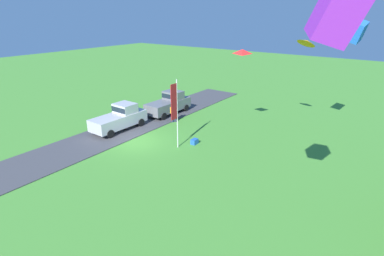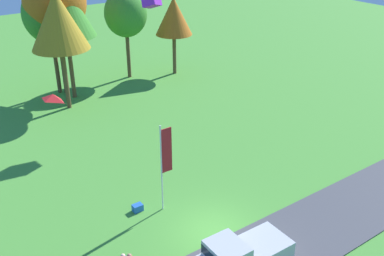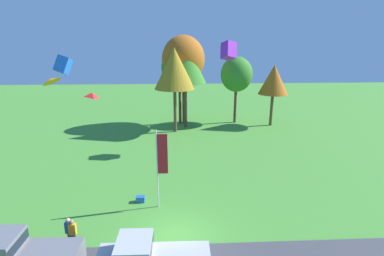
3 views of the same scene
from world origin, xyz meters
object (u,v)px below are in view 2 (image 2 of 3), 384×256
tree_right_of_center (64,7)px  tree_far_left (126,14)px  tree_left_of_center (58,21)px  kite_diamond_topmost (53,97)px  tree_center_back (174,16)px  tree_lone_near (55,2)px  flag_banner (165,157)px  tree_far_right (49,14)px  cooler_box (138,208)px

tree_right_of_center → tree_far_left: tree_right_of_center is taller
tree_left_of_center → kite_diamond_topmost: bearing=-111.3°
kite_diamond_topmost → tree_center_back: bearing=42.6°
tree_lone_near → tree_far_left: (6.70, 0.40, -1.90)m
tree_right_of_center → flag_banner: bearing=-96.3°
tree_far_left → tree_center_back: size_ratio=1.12×
tree_far_right → cooler_box: bearing=-98.3°
tree_far_right → cooler_box: size_ratio=17.12×
tree_far_right → kite_diamond_topmost: size_ratio=8.84×
tree_right_of_center → flag_banner: size_ratio=2.00×
flag_banner → kite_diamond_topmost: bearing=149.0°
tree_left_of_center → flag_banner: bearing=-92.7°
tree_left_of_center → tree_right_of_center: 2.42m
tree_far_left → kite_diamond_topmost: bearing=-126.7°
kite_diamond_topmost → tree_left_of_center: bearing=68.7°
tree_center_back → tree_left_of_center: bearing=-169.8°
tree_far_right → tree_right_of_center: tree_right_of_center is taller
tree_far_right → cooler_box: tree_far_right is taller
cooler_box → tree_far_left: bearing=63.1°
tree_right_of_center → cooler_box: 19.83m
tree_far_left → flag_banner: (-8.56, -20.42, -2.92)m
tree_center_back → kite_diamond_topmost: bearing=-137.4°
tree_left_of_center → tree_center_back: size_ratio=1.27×
tree_right_of_center → tree_center_back: tree_right_of_center is taller
flag_banner → tree_far_right: bearing=86.1°
tree_far_right → tree_right_of_center: size_ratio=0.92×
tree_right_of_center → tree_center_back: size_ratio=1.38×
tree_right_of_center → kite_diamond_topmost: 17.19m
tree_left_of_center → tree_lone_near: tree_lone_near is taller
tree_far_right → tree_far_left: size_ratio=1.13×
tree_center_back → cooler_box: size_ratio=13.53×
tree_center_back → tree_far_right: bearing=171.8°
flag_banner → cooler_box: 3.49m
cooler_box → tree_left_of_center: bearing=81.9°
tree_right_of_center → cooler_box: tree_right_of_center is taller
tree_far_left → tree_right_of_center: bearing=-164.2°
tree_lone_near → tree_far_left: bearing=3.4°
tree_far_right → cooler_box: (-2.88, -19.75, -6.86)m
cooler_box → kite_diamond_topmost: size_ratio=0.52×
tree_right_of_center → tree_far_left: (6.50, 1.84, -1.71)m
tree_left_of_center → tree_center_back: bearing=10.2°
tree_center_back → kite_diamond_topmost: 23.69m
tree_right_of_center → tree_center_back: 11.00m
tree_left_of_center → flag_banner: (-0.80, -16.60, -4.03)m
tree_far_right → cooler_box: 21.11m
tree_far_left → kite_diamond_topmost: (-13.15, -17.66, 0.66)m
tree_lone_near → tree_right_of_center: (0.20, -1.44, -0.20)m
tree_lone_near → kite_diamond_topmost: tree_lone_near is taller
tree_lone_near → tree_far_left: size_ratio=1.30×
flag_banner → kite_diamond_topmost: size_ratio=4.80×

